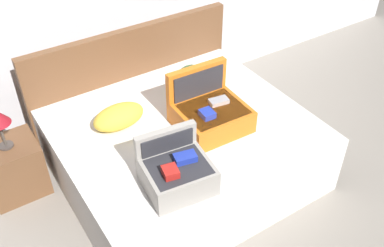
{
  "coord_description": "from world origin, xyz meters",
  "views": [
    {
      "loc": [
        -1.44,
        -1.96,
        2.77
      ],
      "look_at": [
        0.0,
        0.27,
        0.65
      ],
      "focal_mm": 41.47,
      "sensor_mm": 36.0,
      "label": 1
    }
  ],
  "objects_px": {
    "duffel_bag": "(196,80)",
    "pillow_near_headboard": "(119,117)",
    "nightstand": "(14,168)",
    "bed": "(184,150)",
    "hard_case_large": "(210,112)",
    "hard_case_medium": "(177,172)"
  },
  "relations": [
    {
      "from": "hard_case_medium",
      "to": "nightstand",
      "type": "height_order",
      "value": "hard_case_medium"
    },
    {
      "from": "bed",
      "to": "duffel_bag",
      "type": "relative_size",
      "value": 4.28
    },
    {
      "from": "bed",
      "to": "pillow_near_headboard",
      "type": "bearing_deg",
      "value": 147.98
    },
    {
      "from": "hard_case_medium",
      "to": "duffel_bag",
      "type": "height_order",
      "value": "hard_case_medium"
    },
    {
      "from": "hard_case_medium",
      "to": "hard_case_large",
      "type": "bearing_deg",
      "value": 43.73
    },
    {
      "from": "hard_case_large",
      "to": "duffel_bag",
      "type": "height_order",
      "value": "hard_case_large"
    },
    {
      "from": "bed",
      "to": "hard_case_medium",
      "type": "relative_size",
      "value": 4.01
    },
    {
      "from": "hard_case_medium",
      "to": "pillow_near_headboard",
      "type": "height_order",
      "value": "hard_case_medium"
    },
    {
      "from": "bed",
      "to": "pillow_near_headboard",
      "type": "distance_m",
      "value": 0.62
    },
    {
      "from": "bed",
      "to": "pillow_near_headboard",
      "type": "xyz_separation_m",
      "value": [
        -0.43,
        0.27,
        0.36
      ]
    },
    {
      "from": "duffel_bag",
      "to": "nightstand",
      "type": "relative_size",
      "value": 0.95
    },
    {
      "from": "bed",
      "to": "hard_case_medium",
      "type": "height_order",
      "value": "hard_case_medium"
    },
    {
      "from": "bed",
      "to": "hard_case_large",
      "type": "distance_m",
      "value": 0.45
    },
    {
      "from": "bed",
      "to": "hard_case_medium",
      "type": "xyz_separation_m",
      "value": [
        -0.38,
        -0.53,
        0.4
      ]
    },
    {
      "from": "bed",
      "to": "duffel_bag",
      "type": "bearing_deg",
      "value": 45.05
    },
    {
      "from": "hard_case_large",
      "to": "hard_case_medium",
      "type": "relative_size",
      "value": 1.11
    },
    {
      "from": "pillow_near_headboard",
      "to": "hard_case_medium",
      "type": "bearing_deg",
      "value": -86.59
    },
    {
      "from": "hard_case_medium",
      "to": "duffel_bag",
      "type": "xyz_separation_m",
      "value": [
        0.73,
        0.88,
        -0.02
      ]
    },
    {
      "from": "hard_case_large",
      "to": "pillow_near_headboard",
      "type": "xyz_separation_m",
      "value": [
        -0.61,
        0.38,
        -0.04
      ]
    },
    {
      "from": "hard_case_large",
      "to": "bed",
      "type": "bearing_deg",
      "value": 149.79
    },
    {
      "from": "duffel_bag",
      "to": "pillow_near_headboard",
      "type": "bearing_deg",
      "value": -173.94
    },
    {
      "from": "duffel_bag",
      "to": "nightstand",
      "type": "height_order",
      "value": "duffel_bag"
    }
  ]
}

